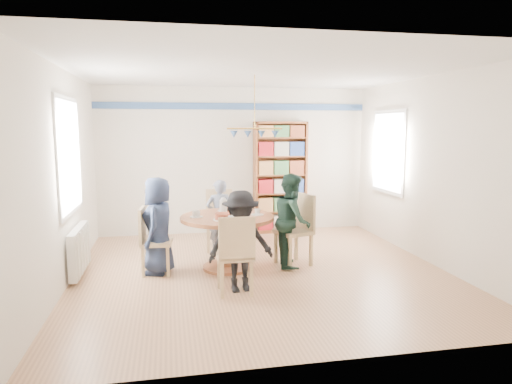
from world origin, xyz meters
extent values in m
plane|color=tan|center=(0.00, 0.00, 0.00)|extent=(5.00, 5.00, 0.00)
plane|color=white|center=(0.00, 0.00, 2.70)|extent=(5.00, 5.00, 0.00)
plane|color=silver|center=(0.00, 2.50, 1.35)|extent=(5.00, 0.00, 5.00)
plane|color=silver|center=(0.00, -2.50, 1.35)|extent=(5.00, 0.00, 5.00)
plane|color=silver|center=(-2.50, 0.00, 1.35)|extent=(0.00, 5.00, 5.00)
plane|color=silver|center=(2.50, 0.00, 1.35)|extent=(0.00, 5.00, 5.00)
cube|color=navy|center=(0.00, 2.48, 2.35)|extent=(5.00, 0.02, 0.12)
cube|color=white|center=(-2.48, 0.30, 1.60)|extent=(0.03, 1.32, 1.52)
cube|color=white|center=(-2.46, 0.30, 1.60)|extent=(0.01, 1.20, 1.40)
cube|color=white|center=(2.48, 1.30, 1.55)|extent=(0.03, 1.12, 1.42)
cube|color=white|center=(2.46, 1.30, 1.55)|extent=(0.01, 1.00, 1.30)
cylinder|color=gold|center=(0.00, 0.50, 2.33)|extent=(0.01, 0.01, 0.75)
cylinder|color=gold|center=(0.00, 0.50, 1.95)|extent=(0.80, 0.02, 0.02)
cone|color=#3A64A4|center=(-0.30, 0.50, 1.87)|extent=(0.11, 0.11, 0.10)
cone|color=#3A64A4|center=(-0.10, 0.50, 1.87)|extent=(0.11, 0.11, 0.10)
cone|color=#3A64A4|center=(0.10, 0.50, 1.87)|extent=(0.11, 0.11, 0.10)
cone|color=#3A64A4|center=(0.30, 0.50, 1.87)|extent=(0.11, 0.11, 0.10)
cube|color=silver|center=(-2.42, 0.30, 0.35)|extent=(0.10, 1.00, 0.60)
cube|color=silver|center=(-2.36, -0.10, 0.35)|extent=(0.02, 0.06, 0.56)
cube|color=silver|center=(-2.36, 0.10, 0.35)|extent=(0.02, 0.06, 0.56)
cube|color=silver|center=(-2.36, 0.30, 0.35)|extent=(0.02, 0.06, 0.56)
cube|color=silver|center=(-2.36, 0.50, 0.35)|extent=(0.02, 0.06, 0.56)
cube|color=silver|center=(-2.36, 0.70, 0.35)|extent=(0.02, 0.06, 0.56)
cylinder|color=brown|center=(-0.44, 0.23, 0.72)|extent=(1.30, 1.30, 0.05)
cylinder|color=brown|center=(-0.44, 0.23, 0.35)|extent=(0.16, 0.16, 0.70)
cylinder|color=brown|center=(-0.44, 0.23, 0.02)|extent=(0.70, 0.70, 0.04)
cube|color=#CDB67E|center=(-1.41, 0.19, 0.43)|extent=(0.44, 0.44, 0.05)
cube|color=#CDB67E|center=(-1.59, 0.21, 0.67)|extent=(0.08, 0.40, 0.48)
cube|color=#CDB67E|center=(-1.26, 0.01, 0.21)|extent=(0.04, 0.04, 0.41)
cube|color=#CDB67E|center=(-1.23, 0.34, 0.21)|extent=(0.04, 0.04, 0.41)
cube|color=#CDB67E|center=(-1.59, 0.05, 0.21)|extent=(0.04, 0.04, 0.41)
cube|color=#CDB67E|center=(-1.55, 0.37, 0.21)|extent=(0.04, 0.04, 0.41)
cube|color=#CDB67E|center=(0.51, 0.24, 0.48)|extent=(0.57, 0.57, 0.05)
cube|color=#CDB67E|center=(0.71, 0.30, 0.75)|extent=(0.19, 0.44, 0.54)
cube|color=#CDB67E|center=(0.28, 0.35, 0.23)|extent=(0.05, 0.05, 0.46)
cube|color=#CDB67E|center=(0.40, 0.00, 0.23)|extent=(0.05, 0.05, 0.46)
cube|color=#CDB67E|center=(0.63, 0.47, 0.23)|extent=(0.05, 0.05, 0.46)
cube|color=#CDB67E|center=(0.75, 0.12, 0.23)|extent=(0.05, 0.05, 0.46)
cube|color=#CDB67E|center=(-0.44, 1.22, 0.46)|extent=(0.48, 0.48, 0.05)
cube|color=#CDB67E|center=(-0.42, 1.42, 0.71)|extent=(0.43, 0.09, 0.51)
cube|color=#CDB67E|center=(-0.64, 1.07, 0.22)|extent=(0.05, 0.05, 0.44)
cube|color=#CDB67E|center=(-0.29, 1.03, 0.22)|extent=(0.05, 0.05, 0.44)
cube|color=#CDB67E|center=(-0.60, 1.42, 0.22)|extent=(0.05, 0.05, 0.44)
cube|color=#CDB67E|center=(-0.25, 1.38, 0.22)|extent=(0.05, 0.05, 0.44)
cube|color=#CDB67E|center=(-0.48, -0.73, 0.45)|extent=(0.42, 0.42, 0.05)
cube|color=#CDB67E|center=(-0.48, -0.92, 0.70)|extent=(0.42, 0.04, 0.50)
cube|color=#CDB67E|center=(-0.30, -0.56, 0.22)|extent=(0.04, 0.04, 0.43)
cube|color=#CDB67E|center=(-0.65, -0.56, 0.22)|extent=(0.04, 0.04, 0.43)
cube|color=#CDB67E|center=(-0.30, -0.90, 0.22)|extent=(0.04, 0.04, 0.43)
cube|color=#CDB67E|center=(-0.65, -0.90, 0.22)|extent=(0.04, 0.04, 0.43)
imported|color=#1C263E|center=(-1.38, 0.21, 0.66)|extent=(0.55, 0.72, 1.31)
imported|color=#172F25|center=(0.48, 0.19, 0.66)|extent=(0.60, 0.72, 1.33)
imported|color=gray|center=(-0.45, 1.13, 0.58)|extent=(0.46, 0.34, 1.16)
imported|color=black|center=(-0.40, -0.68, 0.61)|extent=(0.84, 0.55, 1.23)
cube|color=brown|center=(0.36, 2.34, 1.04)|extent=(0.04, 0.30, 2.07)
cube|color=brown|center=(1.31, 2.34, 1.04)|extent=(0.04, 0.30, 2.07)
cube|color=brown|center=(0.84, 2.34, 2.05)|extent=(0.99, 0.30, 0.04)
cube|color=brown|center=(0.84, 2.34, 0.03)|extent=(0.99, 0.30, 0.06)
cube|color=brown|center=(0.84, 2.48, 1.04)|extent=(0.99, 0.02, 2.07)
cube|color=brown|center=(0.84, 2.34, 0.39)|extent=(0.93, 0.28, 0.02)
cube|color=brown|center=(0.84, 2.34, 0.74)|extent=(0.93, 0.28, 0.02)
cube|color=brown|center=(0.84, 2.34, 1.09)|extent=(0.93, 0.28, 0.02)
cube|color=brown|center=(0.84, 2.34, 1.43)|extent=(0.93, 0.28, 0.02)
cube|color=brown|center=(0.84, 2.34, 1.78)|extent=(0.93, 0.28, 0.02)
cube|color=maroon|center=(0.54, 2.32, 0.19)|extent=(0.27, 0.22, 0.26)
cube|color=beige|center=(0.84, 2.32, 0.19)|extent=(0.27, 0.22, 0.26)
cube|color=navy|center=(1.13, 2.32, 0.19)|extent=(0.27, 0.22, 0.26)
cube|color=tan|center=(0.54, 2.32, 0.54)|extent=(0.27, 0.22, 0.26)
cube|color=#427844|center=(0.84, 2.32, 0.54)|extent=(0.27, 0.22, 0.26)
cube|color=brown|center=(1.13, 2.32, 0.54)|extent=(0.27, 0.22, 0.26)
cube|color=maroon|center=(0.54, 2.32, 0.88)|extent=(0.27, 0.22, 0.26)
cube|color=beige|center=(0.84, 2.32, 0.88)|extent=(0.27, 0.22, 0.26)
cube|color=navy|center=(1.13, 2.32, 0.88)|extent=(0.27, 0.22, 0.26)
cube|color=tan|center=(0.54, 2.32, 1.23)|extent=(0.27, 0.22, 0.26)
cube|color=#427844|center=(0.84, 2.32, 1.23)|extent=(0.27, 0.22, 0.26)
cube|color=brown|center=(1.13, 2.32, 1.23)|extent=(0.27, 0.22, 0.26)
cube|color=maroon|center=(0.54, 2.32, 1.57)|extent=(0.27, 0.22, 0.26)
cube|color=beige|center=(0.84, 2.32, 1.57)|extent=(0.27, 0.22, 0.26)
cube|color=navy|center=(1.13, 2.32, 1.57)|extent=(0.27, 0.22, 0.26)
cube|color=tan|center=(0.54, 2.32, 1.90)|extent=(0.27, 0.22, 0.21)
cube|color=#427844|center=(0.84, 2.32, 1.90)|extent=(0.27, 0.22, 0.21)
cube|color=brown|center=(1.13, 2.32, 1.90)|extent=(0.27, 0.22, 0.21)
cylinder|color=white|center=(-0.48, 0.30, 0.86)|extent=(0.11, 0.11, 0.21)
sphere|color=white|center=(-0.48, 0.30, 0.96)|extent=(0.08, 0.08, 0.08)
cylinder|color=silver|center=(-0.33, 0.34, 0.87)|extent=(0.06, 0.06, 0.25)
cylinder|color=#3A64A4|center=(-0.33, 0.34, 1.01)|extent=(0.03, 0.03, 0.03)
cylinder|color=white|center=(-0.39, 0.48, 0.76)|extent=(0.27, 0.27, 0.01)
cylinder|color=brown|center=(-0.39, 0.48, 0.80)|extent=(0.21, 0.21, 0.08)
cylinder|color=white|center=(-0.53, -0.03, 0.76)|extent=(0.27, 0.27, 0.01)
cylinder|color=brown|center=(-0.53, -0.03, 0.80)|extent=(0.21, 0.21, 0.08)
cylinder|color=white|center=(-0.87, 0.23, 0.75)|extent=(0.18, 0.18, 0.01)
imported|color=white|center=(-0.87, 0.23, 0.79)|extent=(0.11, 0.11, 0.09)
cylinder|color=white|center=(-0.01, 0.23, 0.75)|extent=(0.18, 0.18, 0.01)
imported|color=white|center=(-0.01, 0.23, 0.79)|extent=(0.09, 0.09, 0.08)
cylinder|color=white|center=(-0.44, 0.66, 0.75)|extent=(0.18, 0.18, 0.01)
imported|color=white|center=(-0.44, 0.66, 0.79)|extent=(0.11, 0.11, 0.09)
cylinder|color=white|center=(-0.44, -0.19, 0.75)|extent=(0.18, 0.18, 0.01)
imported|color=white|center=(-0.44, -0.19, 0.79)|extent=(0.09, 0.09, 0.08)
camera|label=1|loc=(-1.22, -5.94, 1.96)|focal=32.00mm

